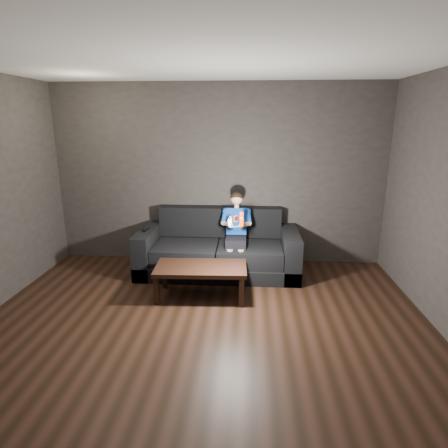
{
  "coord_description": "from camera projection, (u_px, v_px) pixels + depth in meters",
  "views": [
    {
      "loc": [
        0.47,
        -3.14,
        2.16
      ],
      "look_at": [
        0.15,
        1.55,
        0.85
      ],
      "focal_mm": 30.0,
      "sensor_mm": 36.0,
      "label": 1
    }
  ],
  "objects": [
    {
      "name": "floor",
      "position": [
        198.0,
        351.0,
        3.62
      ],
      "size": [
        5.0,
        5.0,
        0.0
      ],
      "primitive_type": "plane",
      "color": "black",
      "rests_on": "ground"
    },
    {
      "name": "back_wall",
      "position": [
        218.0,
        175.0,
        5.66
      ],
      "size": [
        5.0,
        0.04,
        2.7
      ],
      "primitive_type": "cube",
      "color": "#342E2C",
      "rests_on": "ground"
    },
    {
      "name": "ceiling",
      "position": [
        191.0,
        48.0,
        2.9
      ],
      "size": [
        5.0,
        5.0,
        0.02
      ],
      "primitive_type": "cube",
      "color": "white",
      "rests_on": "back_wall"
    },
    {
      "name": "sofa",
      "position": [
        218.0,
        252.0,
        5.48
      ],
      "size": [
        2.3,
        0.99,
        0.89
      ],
      "color": "black",
      "rests_on": "floor"
    },
    {
      "name": "child",
      "position": [
        236.0,
        226.0,
        5.28
      ],
      "size": [
        0.43,
        0.52,
        1.05
      ],
      "color": "black",
      "rests_on": "sofa"
    },
    {
      "name": "wii_remote_red",
      "position": [
        242.0,
        219.0,
        4.83
      ],
      "size": [
        0.05,
        0.07,
        0.19
      ],
      "color": "#E43300",
      "rests_on": "child"
    },
    {
      "name": "nunchuk_white",
      "position": [
        230.0,
        222.0,
        4.86
      ],
      "size": [
        0.08,
        0.1,
        0.16
      ],
      "color": "white",
      "rests_on": "child"
    },
    {
      "name": "wii_remote_black",
      "position": [
        146.0,
        229.0,
        5.37
      ],
      "size": [
        0.06,
        0.17,
        0.03
      ],
      "color": "black",
      "rests_on": "sofa"
    },
    {
      "name": "coffee_table",
      "position": [
        201.0,
        270.0,
        4.65
      ],
      "size": [
        1.15,
        0.61,
        0.41
      ],
      "color": "black",
      "rests_on": "floor"
    }
  ]
}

